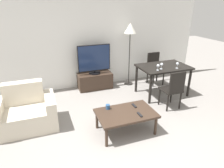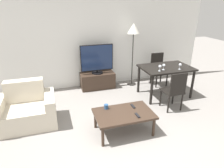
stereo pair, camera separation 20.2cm
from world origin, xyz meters
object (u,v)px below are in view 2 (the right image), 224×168
(tv, at_px, (97,59))
(coffee_table, at_px, (124,115))
(remote_primary, at_px, (137,115))
(cup_white_near, at_px, (106,107))
(remote_secondary, at_px, (133,106))
(floor_lamp, at_px, (134,32))
(dining_chair_near, at_px, (174,90))
(dining_chair_far, at_px, (158,67))
(tv_stand, at_px, (98,80))
(wine_glass_left, at_px, (160,67))
(wine_glass_center, at_px, (164,66))
(wine_glass_right, at_px, (180,65))
(dining_table, at_px, (166,71))
(armchair, at_px, (27,111))

(tv, relative_size, coffee_table, 0.83)
(remote_primary, bearing_deg, coffee_table, 137.98)
(coffee_table, distance_m, cup_white_near, 0.36)
(coffee_table, xyz_separation_m, remote_secondary, (0.24, 0.15, 0.05))
(coffee_table, bearing_deg, cup_white_near, 138.66)
(floor_lamp, xyz_separation_m, cup_white_near, (-1.26, -1.80, -1.02))
(tv, height_order, remote_primary, tv)
(dining_chair_near, relative_size, dining_chair_far, 1.00)
(tv_stand, relative_size, dining_chair_far, 1.03)
(dining_chair_near, relative_size, wine_glass_left, 6.00)
(coffee_table, bearing_deg, remote_primary, -42.02)
(dining_chair_near, height_order, wine_glass_center, wine_glass_center)
(wine_glass_right, bearing_deg, wine_glass_left, 176.68)
(tv_stand, height_order, remote_primary, tv_stand)
(dining_table, xyz_separation_m, wine_glass_center, (-0.18, -0.18, 0.20))
(dining_chair_far, distance_m, remote_secondary, 2.26)
(wine_glass_center, bearing_deg, cup_white_near, -155.14)
(wine_glass_center, bearing_deg, floor_lamp, 106.91)
(wine_glass_center, bearing_deg, remote_primary, -135.15)
(dining_table, height_order, dining_chair_near, dining_chair_near)
(remote_secondary, relative_size, wine_glass_center, 1.03)
(tv, bearing_deg, tv_stand, 90.00)
(armchair, height_order, floor_lamp, floor_lamp)
(tv, height_order, coffee_table, tv)
(wine_glass_left, height_order, wine_glass_right, same)
(dining_table, distance_m, cup_white_near, 2.00)
(coffee_table, bearing_deg, dining_table, 37.08)
(dining_table, relative_size, remote_primary, 8.06)
(tv, xyz_separation_m, wine_glass_center, (1.30, -1.12, 0.04))
(armchair, distance_m, wine_glass_center, 3.05)
(armchair, height_order, cup_white_near, armchair)
(dining_chair_far, height_order, floor_lamp, floor_lamp)
(remote_secondary, bearing_deg, dining_chair_far, 49.00)
(coffee_table, distance_m, dining_table, 1.91)
(tv_stand, height_order, dining_chair_far, dining_chair_far)
(armchair, bearing_deg, tv, 37.20)
(remote_secondary, xyz_separation_m, wine_glass_left, (0.96, 0.76, 0.44))
(remote_primary, height_order, wine_glass_center, wine_glass_center)
(tv, relative_size, dining_chair_far, 0.98)
(cup_white_near, xyz_separation_m, wine_glass_right, (1.96, 0.65, 0.41))
(tv_stand, bearing_deg, armchair, -142.75)
(tv_stand, xyz_separation_m, remote_secondary, (0.22, -1.93, 0.19))
(coffee_table, bearing_deg, tv, 89.52)
(cup_white_near, bearing_deg, tv_stand, 81.51)
(remote_primary, xyz_separation_m, cup_white_near, (-0.45, 0.40, 0.03))
(coffee_table, xyz_separation_m, wine_glass_left, (1.19, 0.91, 0.50))
(armchair, bearing_deg, tv_stand, 37.25)
(coffee_table, height_order, wine_glass_right, wine_glass_right)
(dining_chair_far, xyz_separation_m, wine_glass_center, (-0.39, -0.89, 0.36))
(tv, height_order, remote_secondary, tv)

